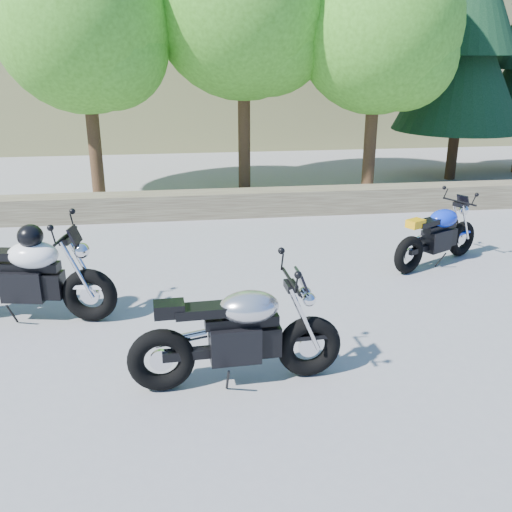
% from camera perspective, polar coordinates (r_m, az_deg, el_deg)
% --- Properties ---
extents(ground, '(90.00, 90.00, 0.00)m').
position_cam_1_polar(ground, '(6.41, -0.61, -9.45)').
color(ground, gray).
rests_on(ground, ground).
extents(stone_wall, '(22.00, 0.55, 0.50)m').
position_cam_1_polar(stone_wall, '(11.44, -3.97, 5.22)').
color(stone_wall, brown).
rests_on(stone_wall, ground).
extents(tree_decid_left, '(3.67, 3.67, 5.62)m').
position_cam_1_polar(tree_decid_left, '(12.81, -16.44, 21.38)').
color(tree_decid_left, '#382314').
rests_on(tree_decid_left, ground).
extents(tree_decid_mid, '(4.08, 4.08, 6.24)m').
position_cam_1_polar(tree_decid_mid, '(13.21, -0.74, 23.81)').
color(tree_decid_mid, '#382314').
rests_on(tree_decid_mid, ground).
extents(tree_decid_right, '(3.54, 3.54, 5.41)m').
position_cam_1_polar(tree_decid_right, '(13.23, 12.62, 21.03)').
color(tree_decid_right, '#382314').
rests_on(tree_decid_right, ground).
extents(conifer_near, '(3.17, 3.17, 7.06)m').
position_cam_1_polar(conifer_near, '(15.37, 20.37, 20.78)').
color(conifer_near, '#382314').
rests_on(conifer_near, ground).
extents(silver_bike, '(2.14, 0.68, 1.07)m').
position_cam_1_polar(silver_bike, '(5.61, -1.79, -7.94)').
color(silver_bike, black).
rests_on(silver_bike, ground).
extents(white_bike, '(2.20, 0.74, 1.22)m').
position_cam_1_polar(white_bike, '(7.41, -22.15, -1.68)').
color(white_bike, black).
rests_on(white_bike, ground).
extents(blue_bike, '(1.71, 1.03, 0.94)m').
position_cam_1_polar(blue_bike, '(9.18, 17.72, 1.94)').
color(blue_bike, black).
rests_on(blue_bike, ground).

